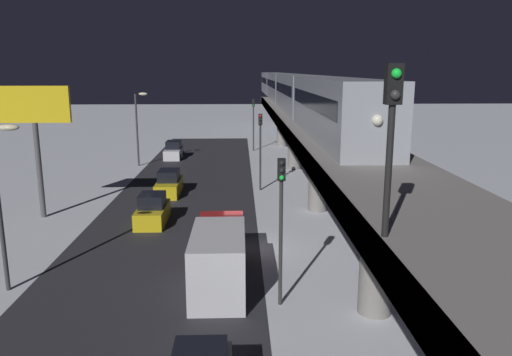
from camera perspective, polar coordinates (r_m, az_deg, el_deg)
The scene contains 15 objects.
ground_plane at distance 28.15m, azimuth -1.04°, elevation -8.18°, with size 240.00×240.00×0.00m, color silver.
avenue_asphalt at distance 28.49m, azimuth -10.79°, elevation -8.14°, with size 11.00×91.73×0.01m, color #28282D.
elevated_railway at distance 27.31m, azimuth 9.72°, elevation 2.40°, with size 5.00×91.73×6.06m.
subway_train at distance 56.97m, azimuth 3.79°, elevation 10.33°, with size 2.94×74.07×3.40m.
rail_signal at distance 11.50m, azimuth 15.46°, elevation 6.36°, with size 0.36×0.41×4.00m.
sedan_white at distance 57.20m, azimuth -9.52°, elevation 3.09°, with size 1.91×4.48×1.97m.
sedan_yellow at distance 40.66m, azimuth -10.06°, elevation -0.71°, with size 1.80×4.60×1.97m.
sedan_yellow_2 at distance 33.21m, azimuth -11.92°, elevation -3.77°, with size 1.80×4.15×1.97m.
box_truck at distance 23.53m, azimuth -4.29°, elevation -8.95°, with size 2.40×7.40×2.80m.
traffic_light_near at distance 20.40m, azimuth 2.93°, elevation -3.86°, with size 0.32×0.44×6.40m.
traffic_light_mid at distance 40.62m, azimuth 0.51°, elevation 4.35°, with size 0.32×0.44×6.40m.
traffic_light_far at distance 61.15m, azimuth -0.30°, elevation 7.08°, with size 0.32×0.44×6.40m.
commercial_billboard at distance 35.76m, azimuth -24.33°, elevation 6.39°, with size 4.80×0.36×8.90m.
street_lamp_near at distance 24.33m, azimuth -27.38°, elevation -1.08°, with size 1.35×0.44×7.65m.
street_lamp_far at distance 52.66m, azimuth -13.45°, elevation 6.54°, with size 1.35×0.44×7.65m.
Camera 1 is at (0.36, 26.35, 9.91)m, focal length 34.48 mm.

